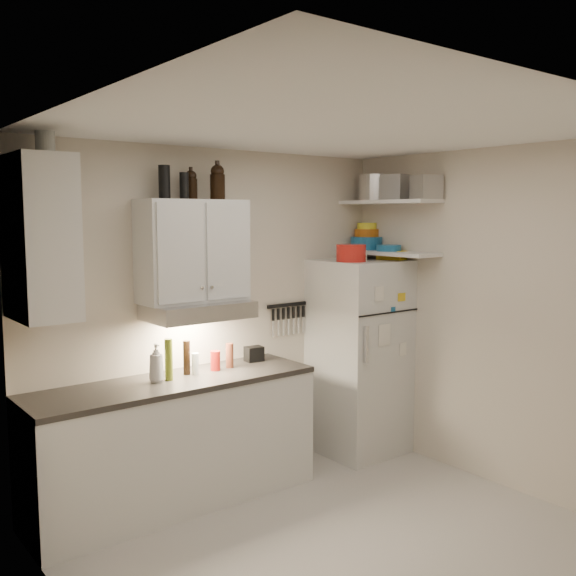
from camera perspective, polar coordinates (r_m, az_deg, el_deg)
floor at (r=4.40m, az=5.03°, el=-22.00°), size 3.20×3.00×0.02m
ceiling at (r=3.90m, az=5.42°, el=14.18°), size 3.20×3.00×0.02m
back_wall at (r=5.13m, az=-6.41°, el=-2.36°), size 3.20×0.02×2.60m
left_wall at (r=3.10m, az=-17.27°, el=-8.50°), size 0.02×3.00×2.60m
right_wall at (r=5.17m, az=18.36°, el=-2.59°), size 0.02×3.00×2.60m
base_cabinet at (r=4.82m, az=-10.02°, el=-13.58°), size 2.10×0.60×0.88m
countertop at (r=4.68m, az=-10.13°, el=-8.29°), size 2.10×0.62×0.04m
upper_cabinet at (r=4.78m, az=-8.46°, el=3.29°), size 0.80×0.33×0.75m
side_cabinet at (r=4.20m, az=-21.19°, el=4.19°), size 0.33×0.55×1.00m
range_hood at (r=4.76m, az=-7.98°, el=-1.98°), size 0.76×0.46×0.12m
fridge at (r=5.70m, az=6.35°, el=-6.06°), size 0.70×0.68×1.70m
shelf_hi at (r=5.62m, az=8.97°, el=7.57°), size 0.30×0.95×0.03m
shelf_lo at (r=5.63m, az=8.89°, el=3.09°), size 0.30×0.95×0.03m
knife_strip at (r=5.50m, az=-0.06°, el=-1.51°), size 0.42×0.02×0.03m
dutch_oven at (r=5.38m, az=5.63°, el=3.11°), size 0.32×0.32×0.14m
book_stack at (r=5.69m, az=9.31°, el=2.91°), size 0.25×0.28×0.08m
spice_jar at (r=5.52m, az=6.76°, el=2.89°), size 0.07×0.07×0.09m
stock_pot at (r=5.84m, az=7.85°, el=8.82°), size 0.42×0.42×0.23m
tin_a at (r=5.62m, az=9.55°, el=8.81°), size 0.26×0.24×0.22m
tin_b at (r=5.42m, az=12.19°, el=8.75°), size 0.24×0.24×0.20m
bowl_teal at (r=5.89m, az=6.97°, el=3.97°), size 0.29×0.29×0.11m
bowl_orange at (r=5.95m, az=7.03°, el=4.89°), size 0.23×0.23×0.07m
bowl_yellow at (r=5.95m, az=7.04°, el=5.49°), size 0.18×0.18×0.06m
plates at (r=5.65m, az=8.93°, el=3.53°), size 0.25×0.25×0.05m
growler_a at (r=4.85m, az=-8.62°, el=9.07°), size 0.10×0.10×0.22m
growler_b at (r=4.87m, az=-6.29°, el=9.37°), size 0.15×0.15×0.27m
thermos_a at (r=4.73m, az=-9.21°, el=8.95°), size 0.07×0.07×0.19m
thermos_b at (r=4.71m, az=-10.93°, el=9.22°), size 0.10×0.10×0.24m
side_jar at (r=4.31m, az=-20.78°, el=11.97°), size 0.15×0.15×0.16m
soap_bottle at (r=4.61m, az=-11.64°, el=-6.36°), size 0.12×0.12×0.30m
pepper_mill at (r=4.97m, az=-5.21°, el=-5.99°), size 0.06×0.06×0.19m
oil_bottle at (r=4.64m, az=-10.56°, el=-6.27°), size 0.06×0.06×0.30m
vinegar_bottle at (r=4.79m, az=-9.00°, el=-6.13°), size 0.07×0.07×0.25m
clear_bottle at (r=4.80m, az=-8.24°, el=-6.67°), size 0.07×0.07×0.16m
red_jar at (r=4.90m, az=-6.48°, el=-6.44°), size 0.08×0.08×0.15m
caddy at (r=5.17m, az=-3.04°, el=-5.87°), size 0.15×0.11×0.12m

